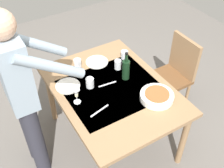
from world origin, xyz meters
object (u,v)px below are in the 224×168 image
water_cup_far_right (78,64)px  water_cup_far_left (90,83)px  dining_table (112,94)px  wine_glass_left (76,93)px  chair_near (175,71)px  water_cup_near_left (124,55)px  person_server (23,92)px  dinner_plate_near (68,86)px  water_cup_near_right (118,65)px  serving_bowl_pasta (157,96)px  dinner_plate_far (97,62)px  wine_bottle (126,69)px

water_cup_far_right → water_cup_far_left: bearing=175.7°
dining_table → wine_glass_left: (0.00, 0.36, 0.18)m
chair_near → water_cup_near_left: 0.64m
water_cup_far_left → chair_near: bearing=-92.1°
chair_near → wine_glass_left: (-0.08, 1.24, 0.33)m
person_server → dinner_plate_near: 0.48m
water_cup_near_right → serving_bowl_pasta: (-0.54, -0.07, -0.02)m
dining_table → dinner_plate_far: (0.42, -0.07, 0.08)m
dinner_plate_near → wine_glass_left: bearing=176.5°
person_server → water_cup_near_left: bearing=-79.7°
water_cup_near_left → water_cup_near_right: 0.19m
dining_table → person_server: 0.82m
wine_glass_left → dinner_plate_far: bearing=-45.8°
wine_bottle → dinner_plate_near: bearing=71.6°
serving_bowl_pasta → person_server: bearing=66.1°
chair_near → water_cup_far_right: (0.35, 1.02, 0.28)m
dining_table → water_cup_near_right: (0.22, -0.20, 0.13)m
serving_bowl_pasta → dinner_plate_far: serving_bowl_pasta is taller
water_cup_near_right → water_cup_far_right: bearing=58.5°
water_cup_far_right → serving_bowl_pasta: (-0.75, -0.41, -0.02)m
water_cup_near_right → dinner_plate_far: bearing=34.2°
water_cup_far_left → dinner_plate_far: 0.38m
water_cup_far_right → dinner_plate_near: 0.28m
dining_table → wine_glass_left: size_ratio=8.87×
chair_near → wine_bottle: size_ratio=3.07×
wine_bottle → water_cup_near_right: 0.17m
wine_glass_left → dinner_plate_far: 0.60m
dining_table → water_cup_far_left: (0.12, 0.17, 0.13)m
water_cup_far_right → dinner_plate_far: water_cup_far_right is taller
water_cup_near_right → water_cup_far_right: water_cup_far_right is taller
wine_bottle → dinner_plate_far: wine_bottle is taller
wine_glass_left → water_cup_far_right: wine_glass_left is taller
chair_near → dinner_plate_near: (0.15, 1.22, 0.23)m
dinner_plate_near → water_cup_far_right: bearing=-45.4°
dinner_plate_far → dining_table: bearing=170.8°
wine_bottle → water_cup_near_right: bearing=-4.7°
wine_glass_left → water_cup_near_right: bearing=-68.7°
wine_glass_left → serving_bowl_pasta: bearing=-117.7°
serving_bowl_pasta → wine_glass_left: bearing=62.3°
person_server → wine_bottle: 0.95m
dinner_plate_far → serving_bowl_pasta: bearing=-164.9°
water_cup_near_left → dinner_plate_near: size_ratio=0.38×
dining_table → water_cup_near_left: bearing=-46.4°
chair_near → dinner_plate_far: (0.33, 0.81, 0.23)m
person_server → water_cup_near_left: 1.14m
chair_near → water_cup_near_right: bearing=78.6°
wine_glass_left → water_cup_near_left: bearing=-64.9°
serving_bowl_pasta → dinner_plate_near: bearing=47.6°
person_server → wine_bottle: person_server is taller
wine_glass_left → water_cup_near_right: 0.60m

